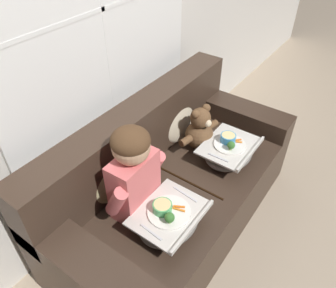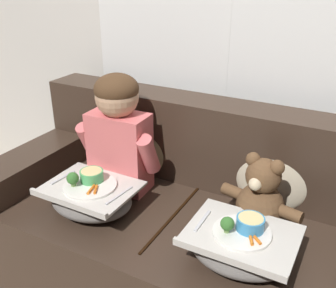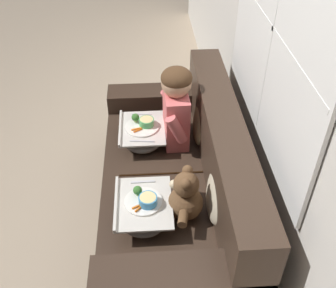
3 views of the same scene
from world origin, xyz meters
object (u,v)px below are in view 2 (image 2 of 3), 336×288
Objects in this scene: couch at (183,227)px; throw_pillow_behind_teddy at (273,172)px; throw_pillow_behind_child at (141,141)px; lap_tray_child at (91,197)px; teddy_bear at (260,199)px; child_figure at (119,128)px; lap_tray_teddy at (241,245)px.

throw_pillow_behind_teddy is at bearing 29.06° from couch.
throw_pillow_behind_teddy is (0.36, 0.20, 0.31)m from couch.
throw_pillow_behind_child is (-0.36, 0.20, 0.31)m from couch.
throw_pillow_behind_child is at bearing 150.94° from couch.
couch is at bearing 33.42° from lap_tray_child.
throw_pillow_behind_child is at bearing 180.00° from throw_pillow_behind_teddy.
teddy_bear is 0.75m from lap_tray_child.
child_figure is at bearing -164.91° from throw_pillow_behind_teddy.
lap_tray_teddy is at bearing -33.50° from couch.
throw_pillow_behind_child is 0.45m from lap_tray_child.
child_figure is (0.00, -0.19, 0.15)m from throw_pillow_behind_child.
couch is at bearing -0.95° from child_figure.
child_figure is 0.73m from teddy_bear.
throw_pillow_behind_child reaches higher than lap_tray_child.
lap_tray_teddy is (0.71, -0.24, -0.25)m from child_figure.
couch is 0.47m from lap_tray_child.
child_figure is at bearing 179.71° from teddy_bear.
child_figure is 1.60× the size of teddy_bear.
teddy_bear is (0.71, -0.00, -0.18)m from child_figure.
throw_pillow_behind_teddy is 0.84m from lap_tray_child.
couch is 0.45m from teddy_bear.
child_figure reaches higher than throw_pillow_behind_teddy.
throw_pillow_behind_teddy is at bearing 90.04° from lap_tray_teddy.
lap_tray_child is at bearing -90.28° from child_figure.
lap_tray_child is (-0.36, -0.24, 0.20)m from couch.
lap_tray_child is (-0.00, -0.43, -0.11)m from throw_pillow_behind_child.
lap_tray_teddy is at bearing -31.33° from throw_pillow_behind_child.
lap_tray_child is (-0.00, -0.24, -0.25)m from child_figure.
lap_tray_child is at bearing -90.15° from throw_pillow_behind_child.
lap_tray_child is at bearing -146.58° from couch.
couch reaches higher than lap_tray_teddy.
couch is 4.82× the size of throw_pillow_behind_child.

